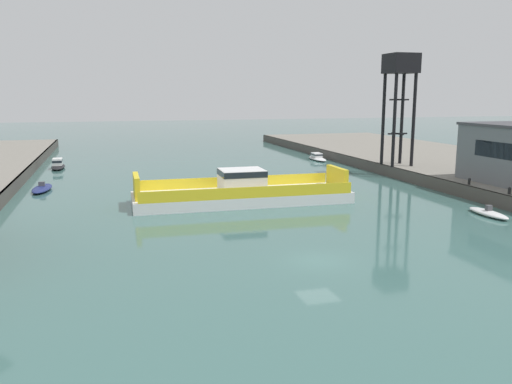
% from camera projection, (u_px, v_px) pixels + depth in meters
% --- Properties ---
extents(ground_plane, '(400.00, 400.00, 0.00)m').
position_uv_depth(ground_plane, '(318.00, 261.00, 34.82)').
color(ground_plane, '#3D6660').
extents(chain_ferry, '(22.32, 7.26, 3.47)m').
position_uv_depth(chain_ferry, '(242.00, 192.00, 53.64)').
color(chain_ferry, silver).
rests_on(chain_ferry, ground).
extents(moored_boat_near_left, '(2.50, 6.24, 1.08)m').
position_uv_depth(moored_boat_near_left, '(42.00, 188.00, 60.24)').
color(moored_boat_near_left, navy).
rests_on(moored_boat_near_left, ground).
extents(moored_boat_near_right, '(1.95, 6.61, 1.60)m').
position_uv_depth(moored_boat_near_right, '(58.00, 165.00, 78.40)').
color(moored_boat_near_right, black).
rests_on(moored_boat_near_right, ground).
extents(moored_boat_mid_left, '(1.59, 5.06, 1.00)m').
position_uv_depth(moored_boat_mid_left, '(488.00, 213.00, 47.82)').
color(moored_boat_mid_left, white).
rests_on(moored_boat_mid_left, ground).
extents(moored_boat_mid_right, '(2.37, 6.80, 1.17)m').
position_uv_depth(moored_boat_mid_right, '(317.00, 157.00, 89.09)').
color(moored_boat_mid_right, white).
rests_on(moored_boat_mid_right, ground).
extents(crane_tower, '(3.76, 3.76, 14.92)m').
position_uv_depth(crane_tower, '(400.00, 76.00, 69.32)').
color(crane_tower, black).
rests_on(crane_tower, quay_right).
extents(bollard_right_aft, '(0.32, 0.32, 0.71)m').
position_uv_depth(bollard_right_aft, '(509.00, 190.00, 50.37)').
color(bollard_right_aft, black).
rests_on(bollard_right_aft, quay_right).
extents(bollard_right_far, '(0.32, 0.32, 0.71)m').
position_uv_depth(bollard_right_far, '(469.00, 181.00, 55.91)').
color(bollard_right_far, black).
rests_on(bollard_right_far, quay_right).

